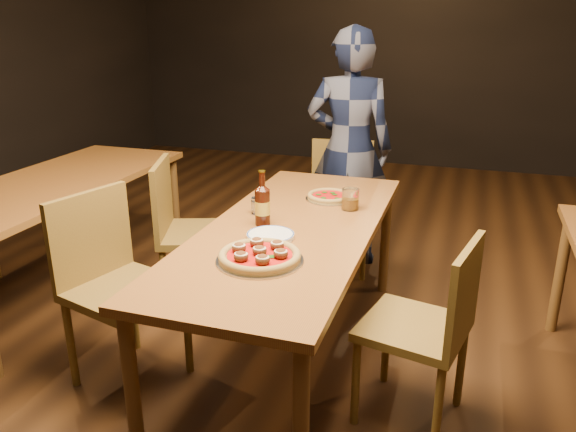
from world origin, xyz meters
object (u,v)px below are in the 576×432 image
(pizza_meatball, at_px, (260,255))
(water_glass, at_px, (258,206))
(table_main, at_px, (291,240))
(table_left, at_px, (52,192))
(chair_main_e, at_px, (414,326))
(pizza_margherita, at_px, (329,196))
(chair_main_sw, at_px, (200,232))
(beer_bottle, at_px, (262,206))
(amber_glass, at_px, (350,199))
(diner, at_px, (349,149))
(chair_end, at_px, (339,206))
(plate_stack, at_px, (270,236))
(chair_main_nw, at_px, (125,289))

(pizza_meatball, relative_size, water_glass, 4.26)
(table_main, height_order, table_left, same)
(chair_main_e, xyz_separation_m, pizza_meatball, (-0.64, -0.18, 0.32))
(pizza_meatball, distance_m, pizza_margherita, 0.93)
(chair_main_sw, height_order, beer_bottle, beer_bottle)
(table_left, bearing_deg, beer_bottle, -11.73)
(beer_bottle, bearing_deg, amber_glass, 45.75)
(chair_main_sw, bearing_deg, diner, -54.42)
(pizza_meatball, xyz_separation_m, amber_glass, (0.22, 0.79, 0.03))
(amber_glass, bearing_deg, pizza_meatball, -105.31)
(table_left, relative_size, pizza_margherita, 7.46)
(water_glass, bearing_deg, amber_glass, 26.10)
(chair_main_sw, xyz_separation_m, diner, (0.70, 1.00, 0.36))
(chair_main_e, distance_m, diner, 1.83)
(chair_end, bearing_deg, pizza_meatball, -97.48)
(pizza_meatball, height_order, plate_stack, pizza_meatball)
(diner, bearing_deg, table_main, 83.46)
(chair_main_e, distance_m, water_glass, 1.02)
(chair_main_e, relative_size, water_glass, 10.44)
(beer_bottle, bearing_deg, chair_main_sw, 144.11)
(chair_main_nw, xyz_separation_m, beer_bottle, (0.56, 0.40, 0.35))
(chair_main_sw, bearing_deg, chair_end, -59.07)
(chair_main_nw, height_order, pizza_meatball, chair_main_nw)
(amber_glass, bearing_deg, table_left, -178.58)
(chair_main_nw, height_order, chair_main_sw, chair_main_nw)
(chair_main_e, relative_size, beer_bottle, 3.37)
(plate_stack, bearing_deg, table_left, 163.86)
(chair_end, distance_m, pizza_meatball, 1.69)
(chair_main_e, distance_m, beer_bottle, 0.91)
(chair_main_e, bearing_deg, diner, -145.90)
(plate_stack, xyz_separation_m, water_glass, (-0.18, 0.31, 0.03))
(water_glass, relative_size, diner, 0.05)
(chair_main_nw, bearing_deg, table_left, 69.41)
(plate_stack, bearing_deg, chair_main_nw, -159.54)
(diner, bearing_deg, table_left, 25.81)
(pizza_margherita, height_order, beer_bottle, beer_bottle)
(chair_main_e, height_order, diner, diner)
(chair_main_sw, height_order, water_glass, chair_main_sw)
(chair_end, xyz_separation_m, water_glass, (-0.19, -1.08, 0.32))
(chair_end, distance_m, amber_glass, 0.96)
(chair_main_nw, height_order, water_glass, chair_main_nw)
(chair_main_nw, distance_m, chair_end, 1.77)
(pizza_meatball, xyz_separation_m, plate_stack, (-0.05, 0.27, -0.01))
(pizza_margherita, distance_m, water_glass, 0.47)
(pizza_meatball, distance_m, water_glass, 0.62)
(table_main, height_order, chair_main_nw, chair_main_nw)
(chair_main_e, relative_size, pizza_margherita, 3.41)
(pizza_margherita, xyz_separation_m, plate_stack, (-0.11, -0.67, -0.01))
(chair_main_sw, bearing_deg, plate_stack, -149.92)
(beer_bottle, bearing_deg, chair_end, 85.11)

